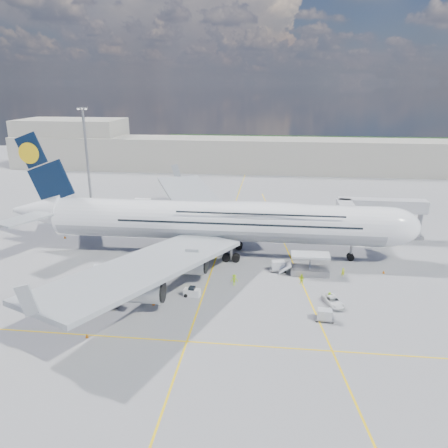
# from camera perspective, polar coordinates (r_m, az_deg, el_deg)

# --- Properties ---
(ground) EXTENTS (300.00, 300.00, 0.00)m
(ground) POSITION_cam_1_polar(r_m,az_deg,el_deg) (75.16, -1.88, -6.81)
(ground) COLOR gray
(ground) RESTS_ON ground
(taxi_line_main) EXTENTS (0.25, 220.00, 0.01)m
(taxi_line_main) POSITION_cam_1_polar(r_m,az_deg,el_deg) (75.15, -1.88, -6.81)
(taxi_line_main) COLOR yellow
(taxi_line_main) RESTS_ON ground
(taxi_line_cross) EXTENTS (120.00, 0.25, 0.01)m
(taxi_line_cross) POSITION_cam_1_polar(r_m,az_deg,el_deg) (57.86, -4.87, -15.04)
(taxi_line_cross) COLOR yellow
(taxi_line_cross) RESTS_ON ground
(taxi_line_diag) EXTENTS (14.16, 99.06, 0.01)m
(taxi_line_diag) POSITION_cam_1_polar(r_m,az_deg,el_deg) (83.71, 8.69, -4.35)
(taxi_line_diag) COLOR yellow
(taxi_line_diag) RESTS_ON ground
(airliner) EXTENTS (77.26, 79.15, 23.71)m
(airliner) POSITION_cam_1_polar(r_m,az_deg,el_deg) (81.91, -0.73, 0.47)
(airliner) COLOR white
(airliner) RESTS_ON ground
(jet_bridge) EXTENTS (18.80, 12.10, 8.50)m
(jet_bridge) POSITION_cam_1_polar(r_m,az_deg,el_deg) (93.84, 18.37, 1.80)
(jet_bridge) COLOR #B7B7BC
(jet_bridge) RESTS_ON ground
(cargo_loader) EXTENTS (8.53, 3.20, 3.67)m
(cargo_loader) POSITION_cam_1_polar(r_m,az_deg,el_deg) (76.86, 10.99, -5.55)
(cargo_loader) COLOR silver
(cargo_loader) RESTS_ON ground
(light_mast) EXTENTS (3.00, 0.70, 25.50)m
(light_mast) POSITION_cam_1_polar(r_m,az_deg,el_deg) (124.56, -17.49, 8.69)
(light_mast) COLOR gray
(light_mast) RESTS_ON ground
(terminal) EXTENTS (180.00, 16.00, 12.00)m
(terminal) POSITION_cam_1_polar(r_m,az_deg,el_deg) (164.79, 2.98, 9.01)
(terminal) COLOR #B2AD9E
(terminal) RESTS_ON ground
(hangar) EXTENTS (40.00, 22.00, 18.00)m
(hangar) POSITION_cam_1_polar(r_m,az_deg,el_deg) (187.09, -19.17, 10.06)
(hangar) COLOR #B2AD9E
(hangar) RESTS_ON ground
(tree_line) EXTENTS (160.00, 6.00, 8.00)m
(tree_line) POSITION_cam_1_polar(r_m,az_deg,el_deg) (211.40, 14.85, 9.87)
(tree_line) COLOR #193814
(tree_line) RESTS_ON ground
(dolly_row_a) EXTENTS (2.73, 1.58, 1.67)m
(dolly_row_a) POSITION_cam_1_polar(r_m,az_deg,el_deg) (67.22, -14.57, -9.72)
(dolly_row_a) COLOR gray
(dolly_row_a) RESTS_ON ground
(dolly_row_b) EXTENTS (2.96, 2.31, 1.66)m
(dolly_row_b) POSITION_cam_1_polar(r_m,az_deg,el_deg) (72.45, -20.40, -8.22)
(dolly_row_b) COLOR gray
(dolly_row_b) RESTS_ON ground
(dolly_row_c) EXTENTS (2.80, 1.70, 1.68)m
(dolly_row_c) POSITION_cam_1_polar(r_m,az_deg,el_deg) (78.08, -7.71, -5.26)
(dolly_row_c) COLOR gray
(dolly_row_c) RESTS_ON ground
(dolly_back) EXTENTS (3.40, 2.35, 1.96)m
(dolly_back) POSITION_cam_1_polar(r_m,az_deg,el_deg) (77.69, -15.81, -5.82)
(dolly_back) COLOR gray
(dolly_back) RESTS_ON ground
(dolly_nose_far) EXTENTS (2.81, 1.64, 1.72)m
(dolly_nose_far) POSITION_cam_1_polar(r_m,az_deg,el_deg) (63.12, 13.01, -11.49)
(dolly_nose_far) COLOR gray
(dolly_nose_far) RESTS_ON ground
(dolly_nose_near) EXTENTS (3.21, 2.05, 1.89)m
(dolly_nose_near) POSITION_cam_1_polar(r_m,az_deg,el_deg) (77.16, 7.10, -5.44)
(dolly_nose_near) COLOR gray
(dolly_nose_near) RESTS_ON ground
(baggage_tug) EXTENTS (2.63, 1.47, 1.57)m
(baggage_tug) POSITION_cam_1_polar(r_m,az_deg,el_deg) (68.33, -4.20, -8.87)
(baggage_tug) COLOR silver
(baggage_tug) RESTS_ON ground
(catering_truck_inner) EXTENTS (6.58, 2.62, 3.96)m
(catering_truck_inner) POSITION_cam_1_polar(r_m,az_deg,el_deg) (102.77, -7.97, 1.02)
(catering_truck_inner) COLOR gray
(catering_truck_inner) RESTS_ON ground
(catering_truck_outer) EXTENTS (5.71, 2.26, 3.40)m
(catering_truck_outer) POSITION_cam_1_polar(r_m,az_deg,el_deg) (113.18, -10.33, 2.33)
(catering_truck_outer) COLOR gray
(catering_truck_outer) RESTS_ON ground
(service_van) EXTENTS (3.37, 4.88, 1.24)m
(service_van) POSITION_cam_1_polar(r_m,az_deg,el_deg) (67.65, 14.07, -9.76)
(service_van) COLOR white
(service_van) RESTS_ON ground
(crew_nose) EXTENTS (0.61, 0.47, 1.52)m
(crew_nose) POSITION_cam_1_polar(r_m,az_deg,el_deg) (77.46, 15.28, -6.08)
(crew_nose) COLOR #DCF019
(crew_nose) RESTS_ON ground
(crew_loader) EXTENTS (1.10, 1.04, 1.80)m
(crew_loader) POSITION_cam_1_polar(r_m,az_deg,el_deg) (72.85, 10.12, -7.15)
(crew_loader) COLOR #C5E618
(crew_loader) RESTS_ON ground
(crew_wing) EXTENTS (0.73, 1.23, 1.97)m
(crew_wing) POSITION_cam_1_polar(r_m,az_deg,el_deg) (71.81, -18.71, -8.18)
(crew_wing) COLOR #8CDD17
(crew_wing) RESTS_ON ground
(crew_van) EXTENTS (0.88, 0.86, 1.53)m
(crew_van) POSITION_cam_1_polar(r_m,az_deg,el_deg) (68.49, 13.59, -9.22)
(crew_van) COLOR #98E317
(crew_van) RESTS_ON ground
(crew_tug) EXTENTS (1.35, 0.94, 1.91)m
(crew_tug) POSITION_cam_1_polar(r_m,az_deg,el_deg) (71.50, 1.35, -7.31)
(crew_tug) COLOR #A6E217
(crew_tug) RESTS_ON ground
(cone_nose) EXTENTS (0.44, 0.44, 0.56)m
(cone_nose) POSITION_cam_1_polar(r_m,az_deg,el_deg) (80.93, 20.13, -5.89)
(cone_nose) COLOR orange
(cone_nose) RESTS_ON ground
(cone_wing_left_inner) EXTENTS (0.40, 0.40, 0.51)m
(cone_wing_left_inner) POSITION_cam_1_polar(r_m,az_deg,el_deg) (102.57, -4.44, 0.16)
(cone_wing_left_inner) COLOR orange
(cone_wing_left_inner) RESTS_ON ground
(cone_wing_left_outer) EXTENTS (0.43, 0.43, 0.54)m
(cone_wing_left_outer) POSITION_cam_1_polar(r_m,az_deg,el_deg) (102.77, -7.91, 0.09)
(cone_wing_left_outer) COLOR orange
(cone_wing_left_outer) RESTS_ON ground
(cone_wing_right_inner) EXTENTS (0.47, 0.47, 0.60)m
(cone_wing_right_inner) POSITION_cam_1_polar(r_m,az_deg,el_deg) (66.69, -9.18, -10.16)
(cone_wing_right_inner) COLOR orange
(cone_wing_right_inner) RESTS_ON ground
(cone_wing_right_outer) EXTENTS (0.44, 0.44, 0.56)m
(cone_wing_right_outer) POSITION_cam_1_polar(r_m,az_deg,el_deg) (60.94, -17.48, -13.75)
(cone_wing_right_outer) COLOR orange
(cone_wing_right_outer) RESTS_ON ground
(cone_tail) EXTENTS (0.45, 0.45, 0.58)m
(cone_tail) POSITION_cam_1_polar(r_m,az_deg,el_deg) (98.73, -20.07, -1.61)
(cone_tail) COLOR orange
(cone_tail) RESTS_ON ground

